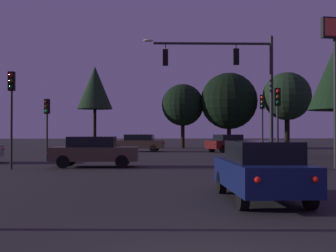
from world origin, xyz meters
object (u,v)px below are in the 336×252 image
(tree_behind_sign, at_px, (183,105))
(tree_lot_edge, at_px, (287,97))
(store_sign_illuminated, at_px, (335,58))
(tree_right_cluster, at_px, (229,101))
(car_far_lane, at_px, (138,143))
(car_parked_lot, at_px, (229,143))
(traffic_light_corner_left, at_px, (262,113))
(tree_left_far, at_px, (95,88))
(traffic_light_far_side, at_px, (278,111))
(car_nearside_lane, at_px, (261,170))
(traffic_light_corner_right, at_px, (11,100))
(car_crossing_right, at_px, (94,151))
(traffic_signal_mast_arm, at_px, (234,73))
(traffic_light_median, at_px, (47,117))

(tree_behind_sign, height_order, tree_lot_edge, tree_lot_edge)
(store_sign_illuminated, relative_size, tree_right_cluster, 0.91)
(car_far_lane, relative_size, car_parked_lot, 1.11)
(traffic_light_corner_left, relative_size, tree_left_far, 0.46)
(traffic_light_far_side, relative_size, car_nearside_lane, 0.95)
(traffic_light_corner_right, xyz_separation_m, tree_behind_sign, (10.64, 25.75, 1.39))
(car_crossing_right, relative_size, tree_behind_sign, 0.64)
(traffic_signal_mast_arm, relative_size, store_sign_illuminated, 1.00)
(car_parked_lot, distance_m, tree_behind_sign, 10.66)
(car_crossing_right, xyz_separation_m, store_sign_illuminated, (11.64, -1.67, 4.49))
(traffic_signal_mast_arm, distance_m, tree_behind_sign, 22.65)
(tree_left_far, distance_m, tree_right_cluster, 14.49)
(traffic_light_corner_right, bearing_deg, car_far_lane, 71.65)
(traffic_light_corner_right, relative_size, traffic_light_far_side, 1.16)
(car_crossing_right, bearing_deg, store_sign_illuminated, -8.15)
(traffic_signal_mast_arm, bearing_deg, tree_behind_sign, 91.66)
(car_far_lane, bearing_deg, traffic_light_corner_right, -108.35)
(car_crossing_right, distance_m, tree_left_far, 26.34)
(traffic_light_corner_right, distance_m, tree_behind_sign, 27.90)
(traffic_light_corner_right, bearing_deg, tree_behind_sign, 67.55)
(traffic_light_far_side, relative_size, tree_right_cluster, 0.50)
(traffic_signal_mast_arm, height_order, store_sign_illuminated, store_sign_illuminated)
(traffic_light_far_side, xyz_separation_m, store_sign_illuminated, (2.42, -1.29, 2.46))
(traffic_light_far_side, relative_size, car_parked_lot, 0.91)
(car_far_lane, bearing_deg, tree_right_cluster, 35.68)
(tree_behind_sign, height_order, tree_left_far, tree_left_far)
(traffic_light_corner_right, xyz_separation_m, traffic_light_median, (0.43, 5.81, -0.57))
(traffic_light_corner_right, xyz_separation_m, tree_lot_edge, (20.78, 21.92, 2.06))
(traffic_light_far_side, relative_size, car_crossing_right, 0.91)
(car_crossing_right, bearing_deg, traffic_light_far_side, -2.31)
(traffic_light_corner_left, xyz_separation_m, tree_right_cluster, (1.60, 18.12, 2.07))
(traffic_light_far_side, bearing_deg, tree_right_cluster, 84.12)
(traffic_light_corner_left, distance_m, traffic_light_far_side, 5.80)
(traffic_light_corner_right, height_order, car_nearside_lane, traffic_light_corner_right)
(traffic_light_corner_left, distance_m, tree_lot_edge, 17.14)
(traffic_light_far_side, height_order, car_parked_lot, traffic_light_far_side)
(traffic_light_corner_left, distance_m, car_crossing_right, 11.61)
(traffic_light_median, bearing_deg, traffic_light_corner_right, -94.20)
(traffic_signal_mast_arm, xyz_separation_m, car_far_lane, (-5.43, 14.59, -4.22))
(traffic_light_median, bearing_deg, store_sign_illuminated, -23.14)
(traffic_light_corner_right, bearing_deg, traffic_light_median, 85.80)
(tree_left_far, bearing_deg, traffic_light_corner_left, -57.96)
(traffic_light_median, relative_size, tree_behind_sign, 0.54)
(traffic_light_corner_left, height_order, tree_right_cluster, tree_right_cluster)
(traffic_light_median, xyz_separation_m, tree_lot_edge, (20.35, 16.11, 2.63))
(car_parked_lot, relative_size, tree_left_far, 0.49)
(car_far_lane, bearing_deg, car_nearside_lane, -83.33)
(traffic_light_corner_left, relative_size, car_crossing_right, 0.94)
(traffic_light_corner_left, distance_m, car_parked_lot, 10.08)
(traffic_signal_mast_arm, height_order, traffic_light_median, traffic_signal_mast_arm)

